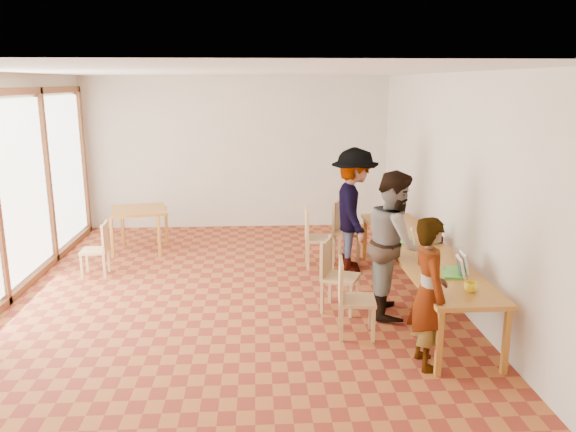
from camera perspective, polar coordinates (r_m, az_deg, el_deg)
The scene contains 24 objects.
ground at distance 7.73m, azimuth -5.86°, elevation -8.44°, with size 8.00×8.00×0.00m, color #A15426.
wall_back at distance 11.26m, azimuth -5.19°, elevation 6.38°, with size 6.00×0.10×3.00m, color beige.
wall_front at distance 3.48m, azimuth -9.26°, elevation -10.00°, with size 6.00×0.10×3.00m, color beige.
wall_right at distance 7.76m, azimuth 16.59°, elevation 2.69°, with size 0.10×8.00×3.00m, color beige.
ceiling at distance 7.18m, azimuth -6.45°, elevation 14.54°, with size 6.00×8.00×0.04m, color white.
communal_table at distance 7.59m, azimuth 13.18°, elevation -3.53°, with size 0.80×4.00×0.75m.
side_table at distance 10.01m, azimuth -14.89°, elevation 0.27°, with size 0.90×0.90×0.75m.
chair_near at distance 6.52m, azimuth 6.19°, elevation -7.50°, with size 0.46×0.46×0.48m.
chair_mid at distance 7.22m, azimuth 4.60°, elevation -5.20°, with size 0.57×0.57×0.49m.
chair_far at distance 8.86m, azimuth 2.57°, elevation -1.52°, with size 0.46×0.46×0.51m.
chair_empty at distance 9.25m, azimuth 5.59°, elevation -0.77°, with size 0.60×0.60×0.53m.
chair_spare at distance 8.93m, azimuth -18.57°, elevation -2.66°, with size 0.40×0.40×0.44m.
person_near at distance 5.91m, azimuth 14.11°, elevation -7.58°, with size 0.58×0.38×1.59m, color gray.
person_mid at distance 7.12m, azimuth 10.76°, elevation -2.75°, with size 0.89×0.69×1.83m, color gray.
person_far at distance 8.71m, azimuth 6.71°, elevation 0.64°, with size 1.23×0.71×1.91m, color gray.
laptop_near at distance 6.60m, azimuth 16.68°, elevation -5.34°, with size 0.26×0.29×0.22m.
laptop_mid at distance 6.75m, azimuth 17.02°, elevation -4.94°, with size 0.27×0.30×0.23m.
laptop_far at distance 7.78m, azimuth 12.22°, elevation -2.30°, with size 0.24×0.26×0.19m.
yellow_mug at distance 6.16m, azimuth 18.08°, elevation -6.87°, with size 0.14×0.14×0.11m, color yellow.
green_bottle at distance 7.77m, azimuth 14.78°, elevation -1.79°, with size 0.07×0.07×0.28m, color #1C773F.
clear_glass at distance 9.01m, azimuth 9.81°, elevation -0.10°, with size 0.07×0.07×0.09m, color silver.
condiment_cup at distance 7.94m, azimuth 10.61°, elevation -2.08°, with size 0.08×0.08×0.06m, color white.
pink_phone at distance 7.29m, azimuth 13.66°, elevation -3.81°, with size 0.05×0.10×0.01m, color #C7456B.
black_pouch at distance 7.95m, azimuth 14.64°, elevation -2.16°, with size 0.16×0.26×0.09m, color black.
Camera 1 is at (0.37, -7.17, 2.87)m, focal length 35.00 mm.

